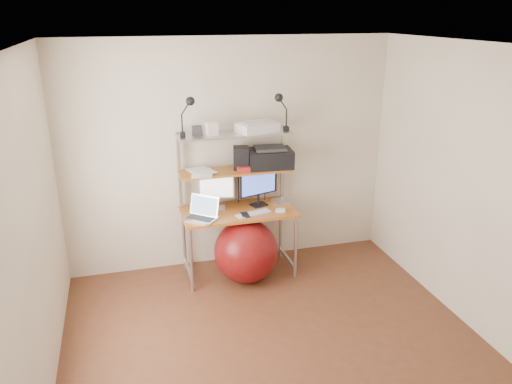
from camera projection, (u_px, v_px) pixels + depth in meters
room at (282, 217)px, 3.81m from camera, size 3.60×3.60×3.60m
computer_desk at (237, 189)px, 5.27m from camera, size 1.20×0.60×1.57m
wall_outlet at (301, 227)px, 5.96m from camera, size 0.08×0.01×0.12m
monitor_silver at (216, 188)px, 5.28m from camera, size 0.38×0.17×0.43m
monitor_black at (258, 185)px, 5.36m from camera, size 0.45×0.19×0.47m
laptop at (202, 214)px, 5.08m from camera, size 0.41×0.40×0.28m
keyboard at (253, 213)px, 5.19m from camera, size 0.40×0.21×0.01m
mouse at (280, 210)px, 5.25m from camera, size 0.11×0.09×0.03m
mac_mini at (282, 201)px, 5.48m from camera, size 0.20×0.20×0.03m
phone at (245, 215)px, 5.15m from camera, size 0.08×0.14×0.01m
printer at (270, 158)px, 5.32m from camera, size 0.50×0.36×0.22m
nas_cube at (241, 158)px, 5.27m from camera, size 0.19×0.19×0.24m
red_box at (245, 169)px, 5.22m from camera, size 0.17×0.12×0.05m
scanner at (257, 127)px, 5.16m from camera, size 0.46×0.36×0.11m
box_white at (212, 129)px, 5.00m from camera, size 0.13×0.11×0.13m
box_grey at (197, 131)px, 5.01m from camera, size 0.09×0.09×0.09m
clip_lamp_left at (189, 108)px, 4.86m from camera, size 0.16×0.09×0.40m
clip_lamp_right at (280, 104)px, 5.08m from camera, size 0.16×0.09×0.40m
exercise_ball at (246, 251)px, 5.27m from camera, size 0.68×0.68×0.68m
paper_stack at (201, 172)px, 5.16m from camera, size 0.31×0.41×0.02m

